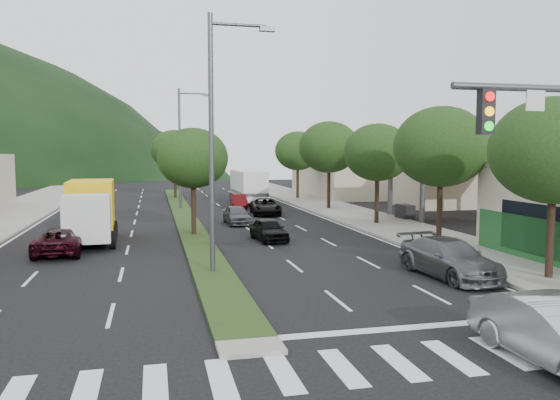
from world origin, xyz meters
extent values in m
plane|color=black|center=(0.00, 0.00, 0.00)|extent=(160.00, 160.00, 0.00)
cube|color=gray|center=(12.50, 25.00, 0.07)|extent=(5.00, 90.00, 0.15)
cube|color=#203413|center=(0.00, 28.00, 0.06)|extent=(1.60, 56.00, 0.12)
cube|color=silver|center=(0.00, -2.00, 0.01)|extent=(19.00, 2.20, 0.01)
cube|color=black|center=(5.40, -1.65, 5.70)|extent=(0.35, 0.25, 1.05)
cube|color=silver|center=(19.00, 22.00, 5.00)|extent=(12.00, 8.00, 0.50)
cube|color=#F0B10C|center=(19.00, 22.00, 4.65)|extent=(12.20, 8.20, 0.50)
cylinder|color=#47494C|center=(15.00, 19.50, 2.30)|extent=(0.36, 0.36, 4.60)
cylinder|color=#47494C|center=(23.00, 19.50, 2.30)|extent=(0.36, 0.36, 4.60)
cylinder|color=#47494C|center=(15.00, 24.50, 2.30)|extent=(0.36, 0.36, 4.60)
cylinder|color=#47494C|center=(23.00, 24.50, 2.30)|extent=(0.36, 0.36, 4.60)
cube|color=black|center=(15.00, 22.00, 0.55)|extent=(0.80, 1.60, 1.10)
cube|color=black|center=(23.00, 22.00, 0.55)|extent=(0.80, 1.60, 1.10)
cube|color=beige|center=(19.50, 44.00, 2.60)|extent=(10.00, 16.00, 5.20)
cylinder|color=black|center=(12.00, 4.00, 1.97)|extent=(0.28, 0.28, 3.64)
ellipsoid|color=black|center=(12.00, 4.00, 4.83)|extent=(4.60, 4.60, 3.91)
cylinder|color=black|center=(12.00, 12.00, 2.05)|extent=(0.28, 0.28, 3.81)
ellipsoid|color=black|center=(12.00, 12.00, 5.05)|extent=(4.80, 4.80, 4.08)
cylinder|color=black|center=(12.00, 20.00, 1.94)|extent=(0.28, 0.28, 3.58)
ellipsoid|color=black|center=(12.00, 20.00, 4.76)|extent=(4.40, 4.40, 3.74)
cylinder|color=black|center=(12.00, 30.00, 2.11)|extent=(0.28, 0.28, 3.92)
ellipsoid|color=black|center=(12.00, 30.00, 5.19)|extent=(5.00, 5.00, 4.25)
cylinder|color=black|center=(12.00, 40.00, 2.00)|extent=(0.28, 0.28, 3.70)
ellipsoid|color=black|center=(12.00, 40.00, 4.90)|extent=(4.60, 4.60, 3.91)
cylinder|color=black|center=(0.00, 18.00, 1.80)|extent=(0.28, 0.28, 3.36)
ellipsoid|color=black|center=(0.00, 18.00, 4.44)|extent=(4.00, 4.00, 3.40)
cylinder|color=black|center=(0.00, 44.00, 2.02)|extent=(0.28, 0.28, 3.81)
ellipsoid|color=black|center=(0.00, 44.00, 5.02)|extent=(4.80, 4.80, 4.08)
cylinder|color=#47494C|center=(0.00, 8.00, 5.00)|extent=(0.20, 0.20, 10.00)
cylinder|color=#47494C|center=(1.10, 8.00, 9.60)|extent=(2.20, 0.12, 0.12)
cube|color=#47494C|center=(2.20, 8.00, 9.50)|extent=(0.60, 0.25, 0.18)
cylinder|color=#47494C|center=(0.00, 33.00, 5.00)|extent=(0.20, 0.20, 10.00)
cylinder|color=#47494C|center=(1.10, 33.00, 9.60)|extent=(2.20, 0.12, 0.12)
cube|color=#47494C|center=(2.20, 33.00, 9.50)|extent=(0.60, 0.25, 0.18)
imported|color=#ACAFB4|center=(6.49, -3.00, 0.75)|extent=(1.73, 4.60, 1.50)
imported|color=black|center=(-6.45, 13.90, 0.63)|extent=(2.15, 4.54, 1.25)
imported|color=black|center=(3.81, 15.42, 0.61)|extent=(1.76, 3.69, 1.22)
imported|color=#56565C|center=(8.77, 5.46, 0.73)|extent=(2.46, 5.16, 1.45)
imported|color=#510D0F|center=(4.83, 32.50, 0.60)|extent=(1.53, 3.73, 1.20)
imported|color=black|center=(6.11, 27.50, 0.63)|extent=(2.48, 4.68, 1.25)
imported|color=#4C4C51|center=(3.15, 22.50, 0.63)|extent=(1.64, 3.73, 1.25)
cube|color=silver|center=(-5.34, 14.26, 1.59)|extent=(2.24, 1.69, 2.29)
cube|color=yellow|center=(-5.50, 17.94, 1.69)|extent=(2.47, 4.28, 3.09)
cube|color=black|center=(-5.47, 17.15, 0.45)|extent=(2.24, 5.86, 0.30)
cylinder|color=black|center=(-4.22, 14.73, 0.45)|extent=(0.34, 0.91, 0.90)
cylinder|color=black|center=(-6.51, 14.63, 0.45)|extent=(0.34, 0.91, 0.90)
cylinder|color=black|center=(-4.31, 16.90, 0.45)|extent=(0.34, 0.91, 0.90)
cylinder|color=black|center=(-6.60, 16.80, 0.45)|extent=(0.34, 0.91, 0.90)
cylinder|color=black|center=(-4.40, 18.87, 0.45)|extent=(0.34, 0.91, 0.90)
cylinder|color=black|center=(-6.69, 18.77, 0.45)|extent=(0.34, 0.91, 0.90)
cube|color=white|center=(6.44, 37.09, 1.73)|extent=(2.24, 7.97, 2.66)
cube|color=slate|center=(6.44, 37.09, 1.06)|extent=(2.30, 7.98, 0.31)
cylinder|color=black|center=(5.33, 40.27, 0.40)|extent=(0.31, 0.80, 0.80)
cylinder|color=black|center=(7.54, 40.28, 0.40)|extent=(0.31, 0.80, 0.80)
cylinder|color=black|center=(5.33, 39.32, 0.40)|extent=(0.31, 0.80, 0.80)
cylinder|color=black|center=(7.54, 39.33, 0.40)|extent=(0.31, 0.80, 0.80)
cylinder|color=black|center=(5.35, 34.22, 0.40)|extent=(0.31, 0.80, 0.80)
cylinder|color=black|center=(7.56, 34.23, 0.40)|extent=(0.31, 0.80, 0.80)
camera|label=1|loc=(-2.21, -13.09, 4.75)|focal=35.00mm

